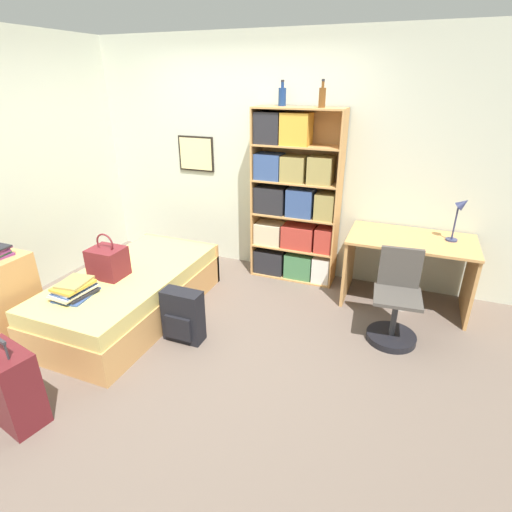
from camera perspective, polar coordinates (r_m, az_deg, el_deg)
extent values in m
plane|color=#66564C|center=(3.86, -9.46, -9.95)|extent=(14.00, 14.00, 0.00)
cube|color=beige|center=(4.70, -0.48, 13.82)|extent=(10.00, 0.06, 2.60)
cube|color=black|center=(4.98, -8.55, 14.24)|extent=(0.46, 0.02, 0.41)
cube|color=beige|center=(4.97, -8.62, 14.22)|extent=(0.42, 0.01, 0.37)
cube|color=beige|center=(4.66, -32.25, 10.08)|extent=(0.06, 10.00, 2.60)
cube|color=tan|center=(4.10, -17.25, -6.01)|extent=(0.95, 1.89, 0.31)
cube|color=tan|center=(4.00, -17.64, -3.21)|extent=(0.92, 1.86, 0.14)
cube|color=tan|center=(4.73, -10.58, -0.18)|extent=(0.95, 0.04, 0.45)
cube|color=maroon|center=(3.91, -20.39, -0.86)|extent=(0.30, 0.26, 0.28)
torus|color=maroon|center=(3.84, -20.79, 1.73)|extent=(0.18, 0.02, 0.18)
cube|color=#334C84|center=(3.72, -24.24, -5.11)|extent=(0.29, 0.35, 0.01)
cube|color=#232328|center=(3.72, -24.42, -4.78)|extent=(0.30, 0.30, 0.02)
cube|color=beige|center=(3.71, -24.66, -4.63)|extent=(0.25, 0.36, 0.01)
cube|color=beige|center=(3.69, -24.57, -4.52)|extent=(0.26, 0.36, 0.01)
cube|color=#334C84|center=(3.69, -24.53, -4.31)|extent=(0.24, 0.33, 0.01)
cube|color=silver|center=(3.70, -24.71, -4.09)|extent=(0.24, 0.31, 0.01)
cube|color=beige|center=(3.69, -24.50, -3.93)|extent=(0.24, 0.33, 0.01)
cube|color=gold|center=(3.67, -24.65, -3.83)|extent=(0.24, 0.31, 0.02)
cube|color=#99894C|center=(3.68, -24.52, -3.39)|extent=(0.24, 0.29, 0.02)
cube|color=#5B191E|center=(3.21, -31.65, -15.63)|extent=(0.45, 0.31, 0.55)
cylinder|color=#2D2D33|center=(2.93, -32.07, -11.45)|extent=(0.01, 0.01, 0.12)
cube|color=tan|center=(4.55, 0.02, 8.79)|extent=(0.02, 0.32, 1.88)
cube|color=tan|center=(4.31, 11.68, 7.41)|extent=(0.02, 0.32, 1.88)
cube|color=tan|center=(4.55, 6.26, 8.65)|extent=(0.95, 0.01, 1.88)
cube|color=tan|center=(4.75, 5.24, -2.69)|extent=(0.91, 0.32, 0.02)
cube|color=tan|center=(4.59, 5.42, 1.39)|extent=(0.91, 0.32, 0.02)
cube|color=tan|center=(4.46, 5.60, 5.84)|extent=(0.91, 0.32, 0.02)
cube|color=tan|center=(4.36, 5.80, 10.53)|extent=(0.91, 0.32, 0.02)
cube|color=tan|center=(4.29, 6.02, 15.41)|extent=(0.91, 0.32, 0.02)
cube|color=tan|center=(4.25, 6.24, 20.30)|extent=(0.91, 0.32, 0.02)
cube|color=#232328|center=(4.74, 2.08, -0.66)|extent=(0.34, 0.24, 0.27)
cube|color=#427A4C|center=(4.65, 6.23, -1.28)|extent=(0.31, 0.24, 0.28)
cube|color=silver|center=(4.59, 9.43, -1.73)|extent=(0.19, 0.24, 0.30)
cube|color=beige|center=(4.61, 1.93, 3.32)|extent=(0.31, 0.24, 0.24)
cube|color=#B2382D|center=(4.51, 6.12, 2.81)|extent=(0.35, 0.24, 0.25)
cube|color=#B2382D|center=(4.45, 9.78, 2.35)|extent=(0.19, 0.24, 0.27)
cube|color=#232328|center=(4.48, 2.20, 8.08)|extent=(0.34, 0.24, 0.29)
cube|color=#334C84|center=(4.38, 6.43, 7.65)|extent=(0.28, 0.24, 0.30)
cube|color=#99894C|center=(4.33, 9.95, 7.06)|extent=(0.21, 0.24, 0.28)
cube|color=#334C84|center=(4.40, 1.93, 12.70)|extent=(0.28, 0.24, 0.27)
cube|color=#99894C|center=(4.32, 5.49, 12.33)|extent=(0.25, 0.24, 0.26)
cube|color=#99894C|center=(4.25, 9.27, 12.04)|extent=(0.25, 0.24, 0.28)
cube|color=#232328|center=(4.35, 1.90, 17.85)|extent=(0.27, 0.24, 0.31)
cube|color=gold|center=(4.26, 5.78, 17.61)|extent=(0.29, 0.24, 0.31)
cylinder|color=navy|center=(4.35, 3.77, 21.72)|extent=(0.08, 0.08, 0.17)
cylinder|color=navy|center=(4.34, 3.82, 23.21)|extent=(0.03, 0.03, 0.05)
cylinder|color=#232328|center=(4.34, 3.83, 23.70)|extent=(0.04, 0.04, 0.02)
cylinder|color=brown|center=(4.15, 9.43, 21.40)|extent=(0.07, 0.07, 0.18)
cylinder|color=brown|center=(4.15, 9.55, 23.02)|extent=(0.03, 0.03, 0.06)
cylinder|color=#232328|center=(4.15, 9.59, 23.55)|extent=(0.03, 0.03, 0.02)
cube|color=tan|center=(4.15, 21.39, 2.22)|extent=(1.19, 0.68, 0.02)
cube|color=tan|center=(4.32, 13.13, -1.09)|extent=(0.03, 0.64, 0.70)
cube|color=tan|center=(4.34, 28.19, -3.36)|extent=(0.03, 0.64, 0.70)
cylinder|color=navy|center=(4.24, 26.13, 2.11)|extent=(0.11, 0.11, 0.02)
cylinder|color=navy|center=(4.19, 26.56, 4.30)|extent=(0.02, 0.02, 0.33)
cone|color=navy|center=(4.14, 27.48, 6.68)|extent=(0.14, 0.09, 0.14)
cylinder|color=black|center=(3.82, 18.71, -10.88)|extent=(0.43, 0.43, 0.06)
cylinder|color=#333338|center=(3.72, 19.08, -8.56)|extent=(0.05, 0.05, 0.43)
cube|color=#47423D|center=(3.61, 19.57, -5.49)|extent=(0.42, 0.42, 0.03)
cube|color=#47423D|center=(3.69, 19.92, -1.50)|extent=(0.35, 0.07, 0.36)
cube|color=black|center=(3.58, -10.35, -8.38)|extent=(0.35, 0.16, 0.48)
cube|color=black|center=(3.55, -11.08, -10.11)|extent=(0.25, 0.03, 0.22)
cylinder|color=#B7B2A8|center=(4.33, 19.93, -5.26)|extent=(0.23, 0.23, 0.24)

